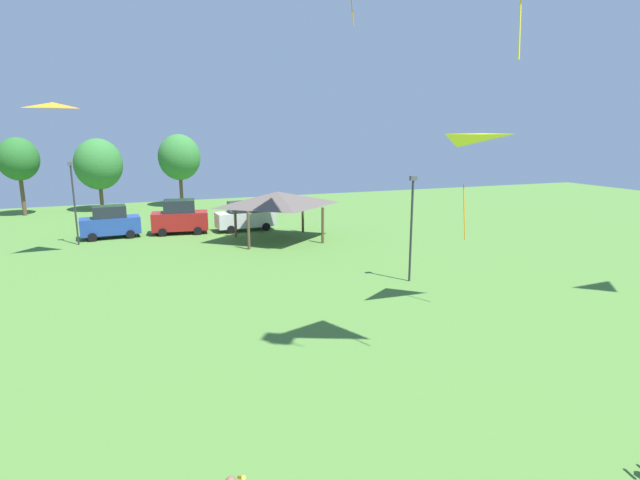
% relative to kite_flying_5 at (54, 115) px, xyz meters
% --- Properties ---
extents(kite_flying_5, '(2.25, 1.56, 0.43)m').
position_rel_kite_flying_5_xyz_m(kite_flying_5, '(0.00, 0.00, 0.00)').
color(kite_flying_5, orange).
extents(kite_flying_7, '(2.51, 1.86, 3.46)m').
position_rel_kite_flying_5_xyz_m(kite_flying_7, '(17.59, -16.20, -2.59)').
color(kite_flying_7, yellow).
extents(parked_car_leftmost, '(4.33, 2.16, 2.45)m').
position_rel_kite_flying_5_xyz_m(parked_car_leftmost, '(2.39, 5.20, -7.63)').
color(parked_car_leftmost, '#234299').
rests_on(parked_car_leftmost, ground).
extents(parked_car_second_from_left, '(4.44, 2.50, 2.66)m').
position_rel_kite_flying_5_xyz_m(parked_car_second_from_left, '(7.48, 5.08, -7.53)').
color(parked_car_second_from_left, maroon).
rests_on(parked_car_second_from_left, ground).
extents(parked_car_third_from_left, '(4.79, 2.22, 2.35)m').
position_rel_kite_flying_5_xyz_m(parked_car_third_from_left, '(12.56, 4.54, -7.67)').
color(parked_car_third_from_left, silver).
rests_on(parked_car_third_from_left, ground).
extents(park_pavilion, '(7.00, 5.64, 3.60)m').
position_rel_kite_flying_5_xyz_m(park_pavilion, '(13.97, -0.04, -5.75)').
color(park_pavilion, brown).
rests_on(park_pavilion, ground).
extents(light_post_0, '(0.36, 0.20, 5.64)m').
position_rel_kite_flying_5_xyz_m(light_post_0, '(17.63, -12.56, -5.61)').
color(light_post_0, '#2D2D33').
rests_on(light_post_0, ground).
extents(light_post_1, '(0.36, 0.20, 5.84)m').
position_rel_kite_flying_5_xyz_m(light_post_1, '(0.28, 3.51, -5.51)').
color(light_post_1, '#2D2D33').
rests_on(light_post_1, ground).
extents(treeline_tree_1, '(3.66, 3.66, 7.37)m').
position_rel_kite_flying_5_xyz_m(treeline_tree_1, '(-5.57, 19.31, -3.50)').
color(treeline_tree_1, brown).
rests_on(treeline_tree_1, ground).
extents(treeline_tree_2, '(4.62, 4.62, 7.22)m').
position_rel_kite_flying_5_xyz_m(treeline_tree_2, '(1.25, 20.00, -4.16)').
color(treeline_tree_2, brown).
rests_on(treeline_tree_2, ground).
extents(treeline_tree_3, '(4.38, 4.38, 7.62)m').
position_rel_kite_flying_5_xyz_m(treeline_tree_3, '(9.17, 20.43, -3.64)').
color(treeline_tree_3, brown).
rests_on(treeline_tree_3, ground).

